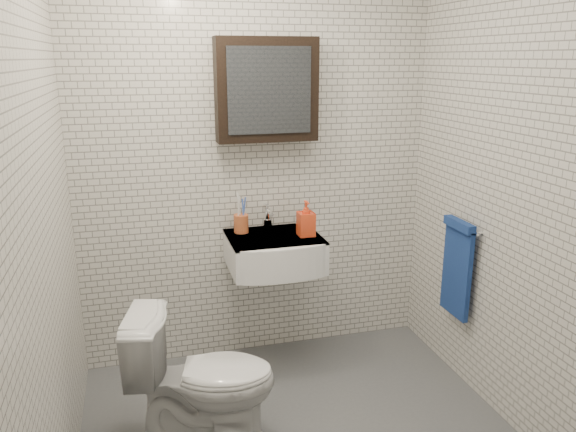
{
  "coord_description": "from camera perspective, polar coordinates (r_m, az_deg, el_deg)",
  "views": [
    {
      "loc": [
        -0.72,
        -2.34,
        1.88
      ],
      "look_at": [
        0.05,
        0.45,
        1.06
      ],
      "focal_mm": 35.0,
      "sensor_mm": 36.0,
      "label": 1
    }
  ],
  "objects": [
    {
      "name": "soap_bottle",
      "position": [
        3.35,
        1.84,
        -0.25
      ],
      "size": [
        0.1,
        0.1,
        0.21
      ],
      "primitive_type": "imported",
      "rotation": [
        0.0,
        0.0,
        0.01
      ],
      "color": "orange",
      "rests_on": "washbasin"
    },
    {
      "name": "room_shell",
      "position": [
        2.48,
        1.7,
        6.16
      ],
      "size": [
        2.22,
        2.02,
        2.51
      ],
      "color": "silver",
      "rests_on": "ground"
    },
    {
      "name": "mirror_cabinet",
      "position": [
        3.36,
        -2.18,
        12.67
      ],
      "size": [
        0.6,
        0.15,
        0.6
      ],
      "color": "black",
      "rests_on": "room_shell"
    },
    {
      "name": "faucet",
      "position": [
        3.5,
        -2.06,
        -0.23
      ],
      "size": [
        0.06,
        0.2,
        0.15
      ],
      "color": "silver",
      "rests_on": "washbasin"
    },
    {
      "name": "toothbrush_cup",
      "position": [
        3.44,
        -4.78,
        -0.67
      ],
      "size": [
        0.12,
        0.12,
        0.25
      ],
      "rotation": [
        0.0,
        0.0,
        -0.39
      ],
      "color": "#B7562D",
      "rests_on": "washbasin"
    },
    {
      "name": "toilet",
      "position": [
        2.91,
        -8.61,
        -16.01
      ],
      "size": [
        0.78,
        0.55,
        0.72
      ],
      "primitive_type": "imported",
      "rotation": [
        0.0,
        0.0,
        1.34
      ],
      "color": "white",
      "rests_on": "ground"
    },
    {
      "name": "washbasin",
      "position": [
        3.36,
        -1.26,
        -3.77
      ],
      "size": [
        0.55,
        0.5,
        0.2
      ],
      "color": "white",
      "rests_on": "room_shell"
    },
    {
      "name": "towel_rail",
      "position": [
        3.42,
        16.83,
        -4.7
      ],
      "size": [
        0.09,
        0.3,
        0.58
      ],
      "color": "silver",
      "rests_on": "room_shell"
    }
  ]
}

